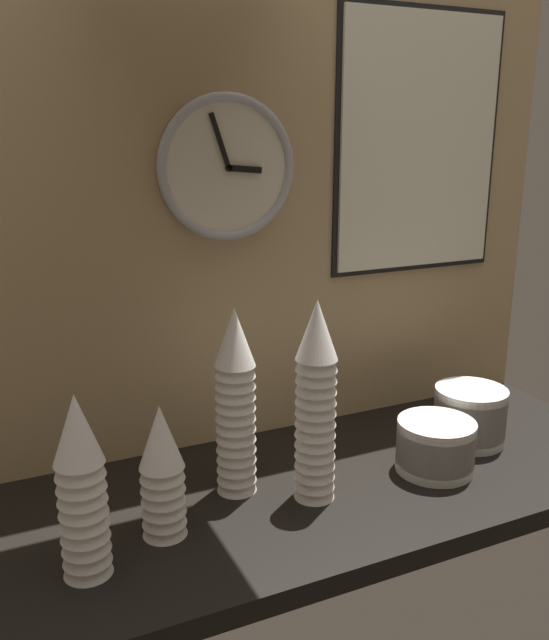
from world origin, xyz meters
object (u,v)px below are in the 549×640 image
cup_stack_center (235,402)px  menu_board (419,144)px  wall_clock (227,168)px  cup_stack_center_left (162,472)px  cup_stack_left (81,487)px  bowl_stack_far_right (470,414)px  bowl_stack_right (435,444)px  cup_stack_center_right (316,402)px

cup_stack_center → menu_board: menu_board is taller
wall_clock → cup_stack_center_left: bearing=-129.6°
cup_stack_center → cup_stack_left: bearing=-155.7°
bowl_stack_far_right → bowl_stack_right: bowl_stack_far_right is taller
cup_stack_center → cup_stack_left: cup_stack_center is taller
menu_board → cup_stack_center: bearing=-158.8°
cup_stack_center → cup_stack_left: 0.34m
cup_stack_center_right → bowl_stack_right: bearing=-2.5°
cup_stack_center_right → wall_clock: wall_clock is taller
cup_stack_center_right → wall_clock: bearing=100.4°
menu_board → bowl_stack_far_right: bearing=-89.1°
cup_stack_center_left → cup_stack_center: 0.20m
bowl_stack_right → wall_clock: size_ratio=0.54×
cup_stack_left → wall_clock: (0.38, 0.34, 0.45)m
cup_stack_center_right → wall_clock: (-0.05, 0.29, 0.41)m
bowl_stack_right → menu_board: 0.68m
bowl_stack_far_right → bowl_stack_right: 0.17m
cup_stack_center_right → bowl_stack_right: 0.31m
cup_stack_left → bowl_stack_right: bearing=3.3°
cup_stack_left → cup_stack_center_right: bearing=7.0°
menu_board → bowl_stack_right: bearing=-115.8°
cup_stack_center_right → bowl_stack_far_right: cup_stack_center_right is taller
cup_stack_center_left → bowl_stack_far_right: cup_stack_center_left is taller
cup_stack_left → bowl_stack_far_right: cup_stack_left is taller
cup_stack_left → wall_clock: wall_clock is taller
cup_stack_center_left → wall_clock: bearing=50.4°
cup_stack_center_left → cup_stack_center: cup_stack_center is taller
bowl_stack_far_right → bowl_stack_right: bearing=-153.5°
cup_stack_center_left → cup_stack_left: (-0.14, -0.05, 0.03)m
cup_stack_center → menu_board: (0.55, 0.21, 0.46)m
cup_stack_center_right → cup_stack_center: cup_stack_center_right is taller
wall_clock → cup_stack_left: bearing=-138.0°
wall_clock → menu_board: bearing=1.1°
wall_clock → cup_stack_center_right: bearing=-79.6°
cup_stack_center_left → bowl_stack_far_right: (0.72, 0.06, -0.05)m
bowl_stack_right → wall_clock: bearing=137.4°
cup_stack_center_right → cup_stack_left: cup_stack_center_right is taller
cup_stack_center_right → cup_stack_left: 0.44m
bowl_stack_right → menu_board: menu_board is taller
bowl_stack_right → wall_clock: 0.70m
cup_stack_center_right → menu_board: 0.69m
menu_board → wall_clock: bearing=-178.9°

